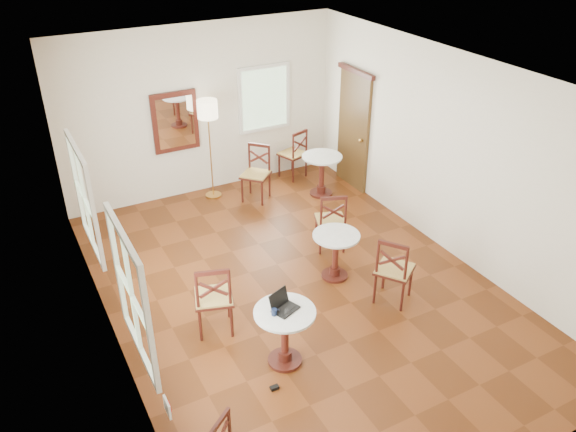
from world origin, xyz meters
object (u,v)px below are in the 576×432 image
object	(u,v)px
cafe_table_near	(285,331)
power_adapter	(274,388)
water_glass	(286,313)
chair_back_b	(256,173)
navy_mug	(274,312)
chair_near_a	(214,298)
chair_back_a	(294,154)
chair_mid_a	(331,221)
laptop	(283,305)
cafe_table_mid	(336,251)
mouse	(276,312)
cafe_table_back	(322,171)
chair_mid_b	(394,270)
floor_lamp	(208,116)

from	to	relation	value
cafe_table_near	power_adapter	world-z (taller)	cafe_table_near
water_glass	power_adapter	size ratio (longest dim) A/B	0.89
chair_back_b	navy_mug	distance (m)	4.22
water_glass	chair_near_a	bearing A→B (deg)	115.77
navy_mug	power_adapter	world-z (taller)	navy_mug
chair_back_a	chair_mid_a	bearing A→B (deg)	55.70
laptop	navy_mug	size ratio (longest dim) A/B	3.59
cafe_table_mid	water_glass	distance (m)	1.97
mouse	laptop	bearing A→B (deg)	42.24
cafe_table_back	power_adapter	world-z (taller)	cafe_table_back
cafe_table_near	water_glass	xyz separation A→B (m)	(-0.03, -0.09, 0.33)
cafe_table_back	chair_back_a	distance (m)	0.88
cafe_table_back	chair_back_a	world-z (taller)	chair_back_a
mouse	water_glass	bearing A→B (deg)	-35.08
cafe_table_mid	chair_mid_b	distance (m)	0.92
cafe_table_mid	chair_near_a	bearing A→B (deg)	-171.88
chair_mid_b	floor_lamp	world-z (taller)	floor_lamp
chair_mid_b	floor_lamp	size ratio (longest dim) A/B	0.56
cafe_table_mid	cafe_table_near	bearing A→B (deg)	-140.38
chair_back_a	power_adapter	size ratio (longest dim) A/B	9.99
cafe_table_near	mouse	xyz separation A→B (m)	(-0.10, 0.02, 0.30)
chair_back_a	laptop	bearing A→B (deg)	41.71
chair_back_b	mouse	size ratio (longest dim) A/B	10.38
cafe_table_back	power_adapter	xyz separation A→B (m)	(-2.90, -3.83, -0.45)
cafe_table_mid	mouse	bearing A→B (deg)	-142.58
water_glass	chair_back_a	bearing A→B (deg)	60.50
cafe_table_near	chair_back_a	size ratio (longest dim) A/B	0.77
mouse	chair_mid_a	bearing A→B (deg)	64.41
chair_near_a	chair_mid_b	xyz separation A→B (m)	(2.32, -0.55, -0.01)
chair_mid_b	chair_back_b	size ratio (longest dim) A/B	1.01
cafe_table_back	floor_lamp	distance (m)	2.23
cafe_table_mid	chair_back_b	size ratio (longest dim) A/B	0.71
power_adapter	chair_mid_b	bearing A→B (deg)	18.01
chair_back_a	water_glass	distance (m)	5.13
cafe_table_back	chair_mid_b	distance (m)	3.23
chair_mid_b	laptop	xyz separation A→B (m)	(-1.81, -0.30, 0.30)
chair_near_a	navy_mug	distance (m)	1.02
cafe_table_back	floor_lamp	world-z (taller)	floor_lamp
cafe_table_back	chair_mid_b	xyz separation A→B (m)	(-0.77, -3.14, 0.03)
water_glass	cafe_table_mid	bearing A→B (deg)	41.06
cafe_table_near	chair_back_a	distance (m)	5.03
floor_lamp	mouse	xyz separation A→B (m)	(-0.92, -4.34, -0.76)
chair_mid_b	power_adapter	distance (m)	2.28
mouse	power_adapter	world-z (taller)	mouse
floor_lamp	power_adapter	distance (m)	5.05
chair_mid_b	laptop	size ratio (longest dim) A/B	2.85
cafe_table_back	chair_back_a	xyz separation A→B (m)	(-0.09, 0.88, 0.02)
laptop	water_glass	bearing A→B (deg)	-124.01
chair_mid_b	floor_lamp	distance (m)	4.24
chair_back_a	water_glass	world-z (taller)	chair_back_a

